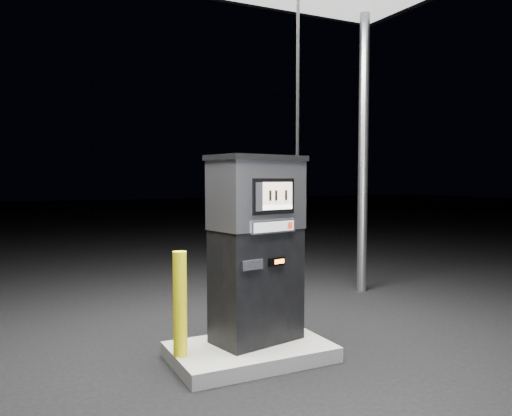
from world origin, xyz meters
name	(u,v)px	position (x,y,z in m)	size (l,w,h in m)	color
ground	(250,359)	(0.00, 0.00, 0.00)	(80.00, 80.00, 0.00)	black
pump_island	(250,352)	(0.00, 0.00, 0.07)	(1.60, 1.00, 0.15)	slate
fuel_dispenser	(257,246)	(0.12, 0.10, 1.15)	(1.12, 0.76, 4.02)	black
bollard_left	(180,304)	(-0.74, 0.01, 0.65)	(0.13, 0.13, 1.01)	#F3ED0D
bollard_right	(299,301)	(0.59, 0.01, 0.54)	(0.10, 0.10, 0.78)	#F3ED0D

